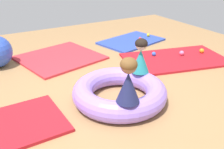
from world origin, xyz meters
The scene contains 12 objects.
ground_plane centered at (0.00, 0.00, 0.00)m, with size 8.00×8.00×0.00m, color #9E7549.
gym_mat_center_rear centered at (-0.06, 1.76, 0.02)m, with size 1.37×1.29×0.04m, color red.
gym_mat_far_right centered at (1.78, 0.60, 0.02)m, with size 1.86×1.08×0.04m, color #B21923.
gym_mat_near_left centered at (1.68, 1.93, 0.02)m, with size 1.36×0.90×0.04m, color #2D47B7.
inflatable_cushion centered at (0.10, -0.14, 0.14)m, with size 1.26×1.26×0.27m, color #9975EA.
child_in_navy centered at (-0.07, -0.58, 0.53)m, with size 0.32×0.32×0.53m.
child_in_teal centered at (0.54, 0.02, 0.51)m, with size 0.36×0.36×0.49m.
play_ball_blue centered at (1.51, 0.91, 0.08)m, with size 0.08×0.08×0.08m, color blue.
play_ball_pink centered at (1.99, 0.67, 0.08)m, with size 0.09×0.09×0.09m, color pink.
play_ball_orange centered at (2.42, 0.56, 0.09)m, with size 0.09×0.09×0.09m, color orange.
play_ball_yellow centered at (2.20, 1.98, 0.08)m, with size 0.08×0.08×0.08m, color yellow.
play_ball_red centered at (1.87, 1.86, 0.07)m, with size 0.07×0.07×0.07m, color red.
Camera 1 is at (-1.52, -2.72, 1.80)m, focal length 41.75 mm.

